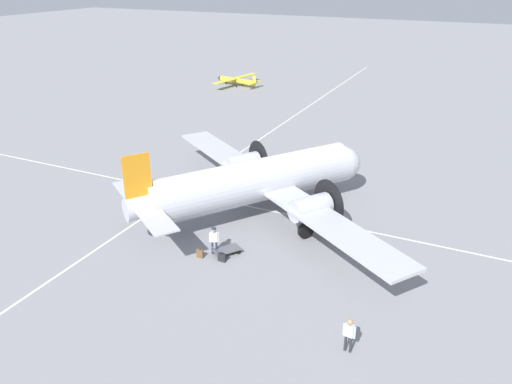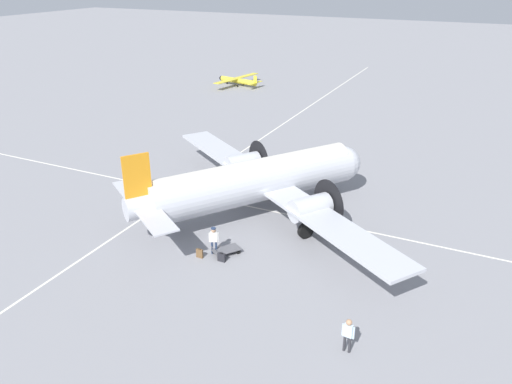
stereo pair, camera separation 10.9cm
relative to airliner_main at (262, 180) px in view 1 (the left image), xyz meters
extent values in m
plane|color=gray|center=(-0.26, -0.37, -2.59)|extent=(300.00, 300.00, 0.00)
cube|color=silver|center=(-0.26, 0.58, -2.59)|extent=(120.00, 0.16, 0.01)
cube|color=silver|center=(-7.21, -0.37, -2.59)|extent=(0.16, 120.00, 0.01)
cylinder|color=silver|center=(-0.26, -0.37, -0.15)|extent=(10.96, 14.16, 2.70)
cylinder|color=silver|center=(-0.26, -0.37, 0.60)|extent=(9.87, 13.08, 1.89)
sphere|color=silver|center=(4.11, 5.94, -0.15)|extent=(2.56, 2.56, 2.56)
cylinder|color=silver|center=(-4.63, -6.68, -0.01)|extent=(2.93, 3.31, 1.48)
cube|color=orange|center=(-4.95, -7.14, 1.88)|extent=(1.07, 1.47, 3.10)
cube|color=silver|center=(-4.84, -6.99, 0.12)|extent=(7.85, 6.08, 0.10)
cube|color=silver|center=(0.38, 0.55, -0.48)|extent=(23.26, 17.15, 0.20)
cylinder|color=silver|center=(-3.19, 3.34, -0.46)|extent=(2.71, 3.00, 1.48)
cylinder|color=black|center=(-2.37, 4.53, -0.46)|extent=(2.58, 1.81, 3.12)
sphere|color=black|center=(-2.29, 4.64, -0.46)|extent=(0.52, 0.52, 0.52)
cylinder|color=silver|center=(4.25, -1.81, -0.46)|extent=(2.71, 3.00, 1.48)
cylinder|color=black|center=(5.07, -0.62, -0.46)|extent=(2.58, 1.81, 3.12)
sphere|color=black|center=(5.15, -0.51, -0.46)|extent=(0.52, 0.52, 0.52)
cylinder|color=#4C4C51|center=(-3.34, 3.13, -1.55)|extent=(0.18, 0.18, 0.99)
cylinder|color=black|center=(-3.34, 3.13, -2.04)|extent=(0.87, 1.08, 1.10)
cylinder|color=#4C4C51|center=(4.10, -2.02, -1.55)|extent=(0.18, 0.18, 0.99)
cylinder|color=black|center=(4.10, -2.02, -2.04)|extent=(0.87, 1.08, 1.10)
cylinder|color=#4C4C51|center=(3.15, 4.56, -1.80)|extent=(0.14, 0.14, 0.88)
cylinder|color=black|center=(3.15, 4.56, -2.24)|extent=(0.55, 0.68, 0.70)
cylinder|color=#2D2D33|center=(9.36, -11.09, -2.16)|extent=(0.13, 0.13, 0.86)
cylinder|color=#2D2D33|center=(9.61, -11.11, -2.16)|extent=(0.13, 0.13, 0.86)
cube|color=silver|center=(9.49, -11.10, -1.41)|extent=(0.42, 0.23, 0.65)
sphere|color=tan|center=(9.49, -11.10, -0.95)|extent=(0.29, 0.29, 0.29)
cylinder|color=silver|center=(9.23, -11.08, -1.45)|extent=(0.10, 0.10, 0.61)
cylinder|color=silver|center=(9.74, -11.12, -1.45)|extent=(0.10, 0.10, 0.61)
cube|color=black|center=(9.49, -11.00, -1.33)|extent=(0.05, 0.01, 0.41)
cylinder|color=navy|center=(-0.38, -6.34, -2.17)|extent=(0.12, 0.12, 0.86)
cylinder|color=navy|center=(-0.16, -6.22, -2.17)|extent=(0.12, 0.12, 0.86)
cube|color=white|center=(-0.27, -6.28, -1.42)|extent=(0.45, 0.36, 0.64)
sphere|color=tan|center=(-0.27, -6.28, -0.96)|extent=(0.29, 0.29, 0.29)
cylinder|color=white|center=(-0.50, -6.39, -1.45)|extent=(0.10, 0.10, 0.61)
cylinder|color=white|center=(-0.04, -6.17, -1.45)|extent=(0.10, 0.10, 0.61)
cube|color=maroon|center=(-0.32, -6.19, -1.34)|extent=(0.05, 0.03, 0.41)
cylinder|color=navy|center=(-0.27, -6.28, -0.83)|extent=(0.40, 0.40, 0.07)
cube|color=#232328|center=(0.57, -6.86, -2.32)|extent=(0.49, 0.17, 0.54)
cube|color=black|center=(0.57, -6.86, -2.02)|extent=(0.18, 0.12, 0.02)
cube|color=brown|center=(-0.84, -7.07, -2.31)|extent=(0.43, 0.12, 0.57)
cube|color=#4A3520|center=(-0.84, -7.07, -1.99)|extent=(0.16, 0.09, 0.02)
cube|color=#56565B|center=(0.42, -5.99, -2.29)|extent=(1.72, 1.90, 0.04)
cube|color=#56565B|center=(-0.05, -6.65, -2.05)|extent=(0.78, 0.57, 0.04)
cylinder|color=#56565B|center=(-0.40, -6.40, -2.16)|extent=(0.04, 0.04, 0.22)
cylinder|color=#56565B|center=(0.30, -6.90, -2.16)|extent=(0.04, 0.04, 0.22)
cylinder|color=black|center=(0.48, -5.26, -2.45)|extent=(0.21, 0.26, 0.28)
cylinder|color=black|center=(1.09, -5.68, -2.45)|extent=(0.21, 0.26, 0.28)
cylinder|color=black|center=(-0.25, -6.29, -2.45)|extent=(0.21, 0.26, 0.28)
cylinder|color=black|center=(0.35, -6.72, -2.45)|extent=(0.21, 0.26, 0.28)
cylinder|color=yellow|center=(-20.81, 36.55, -1.86)|extent=(6.33, 1.96, 0.77)
sphere|color=black|center=(-24.03, 37.18, -1.86)|extent=(0.69, 0.69, 0.69)
cube|color=yellow|center=(-21.15, 36.62, -1.51)|extent=(2.77, 9.46, 0.08)
cube|color=yellow|center=(-17.79, 35.96, -1.24)|extent=(0.56, 0.17, 1.00)
cube|color=yellow|center=(-17.79, 35.96, -1.74)|extent=(1.07, 3.11, 0.04)
cylinder|color=black|center=(-23.00, 36.98, -2.45)|extent=(0.29, 0.13, 0.28)
cylinder|color=#4C4C51|center=(-23.00, 36.98, -2.35)|extent=(0.06, 0.06, 0.21)
cylinder|color=black|center=(-20.60, 35.80, -2.45)|extent=(0.29, 0.13, 0.28)
cylinder|color=#4C4C51|center=(-20.60, 35.80, -2.35)|extent=(0.06, 0.06, 0.21)
cylinder|color=black|center=(-20.33, 37.17, -2.45)|extent=(0.29, 0.13, 0.28)
cylinder|color=#4C4C51|center=(-20.33, 37.17, -2.35)|extent=(0.06, 0.06, 0.21)
camera|label=1|loc=(13.35, -29.03, 13.50)|focal=35.00mm
camera|label=2|loc=(13.45, -28.98, 13.50)|focal=35.00mm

